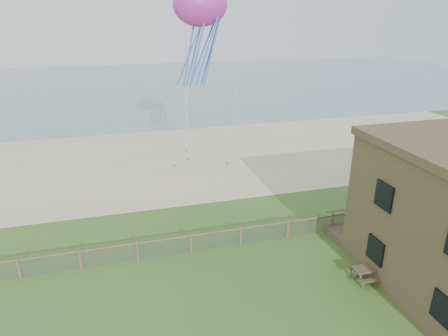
{
  "coord_description": "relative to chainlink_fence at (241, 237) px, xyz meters",
  "views": [
    {
      "loc": [
        -6.45,
        -13.46,
        12.87
      ],
      "look_at": [
        -0.48,
        8.0,
        4.22
      ],
      "focal_mm": 32.0,
      "sensor_mm": 36.0,
      "label": 1
    }
  ],
  "objects": [
    {
      "name": "sand_beach",
      "position": [
        0.0,
        16.0,
        -0.55
      ],
      "size": [
        72.0,
        20.0,
        0.02
      ],
      "primitive_type": "cube",
      "color": "tan",
      "rests_on": "ground"
    },
    {
      "name": "ground",
      "position": [
        0.0,
        -6.0,
        -0.55
      ],
      "size": [
        160.0,
        160.0,
        0.0
      ],
      "primitive_type": "plane",
      "color": "#336221",
      "rests_on": "ground"
    },
    {
      "name": "motel_deck",
      "position": [
        13.0,
        -1.0,
        -0.3
      ],
      "size": [
        15.0,
        2.0,
        0.5
      ],
      "primitive_type": "cube",
      "color": "brown",
      "rests_on": "ground"
    },
    {
      "name": "octopus_kite",
      "position": [
        0.23,
        10.95,
        10.91
      ],
      "size": [
        4.52,
        3.93,
        7.77
      ],
      "primitive_type": null,
      "rotation": [
        0.0,
        0.0,
        -0.4
      ],
      "color": "#FF282E"
    },
    {
      "name": "ocean",
      "position": [
        0.0,
        60.0,
        -0.55
      ],
      "size": [
        160.0,
        68.0,
        0.02
      ],
      "primitive_type": "cube",
      "color": "slate",
      "rests_on": "ground"
    },
    {
      "name": "picnic_table",
      "position": [
        5.4,
        -4.96,
        -0.16
      ],
      "size": [
        1.91,
        1.48,
        0.78
      ],
      "primitive_type": null,
      "rotation": [
        0.0,
        0.0,
        -0.05
      ],
      "color": "brown",
      "rests_on": "ground"
    },
    {
      "name": "chainlink_fence",
      "position": [
        0.0,
        0.0,
        0.0
      ],
      "size": [
        36.2,
        0.2,
        1.25
      ],
      "primitive_type": null,
      "color": "brown",
      "rests_on": "ground"
    }
  ]
}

